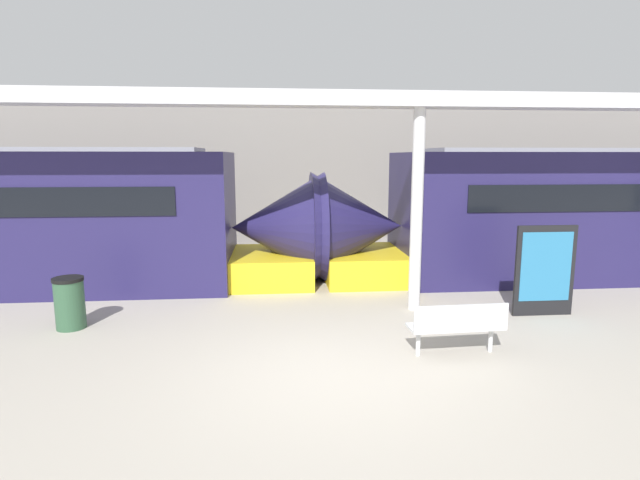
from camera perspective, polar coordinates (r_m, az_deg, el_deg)
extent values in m
plane|color=#A8A093|center=(7.22, 1.32, -15.05)|extent=(60.00, 60.00, 0.00)
cube|color=gray|center=(17.10, -2.65, 7.83)|extent=(56.00, 0.20, 5.00)
cone|color=#231E4C|center=(12.23, 4.18, 1.58)|extent=(2.23, 2.63, 2.63)
cube|color=yellow|center=(12.43, 5.09, -2.83)|extent=(2.00, 2.46, 0.70)
cone|color=#231E4C|center=(12.07, -4.80, 1.47)|extent=(2.23, 2.63, 2.63)
cube|color=yellow|center=(12.24, -5.73, -3.04)|extent=(2.00, 2.46, 0.70)
cube|color=silver|center=(8.01, 15.21, -9.52)|extent=(1.48, 0.51, 0.04)
cube|color=silver|center=(7.77, 15.86, -8.50)|extent=(1.46, 0.10, 0.38)
cylinder|color=silver|center=(7.88, 11.15, -11.42)|extent=(0.07, 0.07, 0.41)
cylinder|color=silver|center=(8.32, 18.91, -10.63)|extent=(0.07, 0.07, 0.41)
cylinder|color=#2D5138|center=(9.87, -26.68, -6.62)|extent=(0.50, 0.50, 0.86)
cylinder|color=black|center=(9.76, -26.88, -4.03)|extent=(0.52, 0.52, 0.06)
cube|color=black|center=(10.35, 24.29, -3.23)|extent=(1.16, 0.06, 1.74)
cube|color=teal|center=(10.30, 24.42, -2.80)|extent=(0.99, 0.01, 1.32)
cylinder|color=silver|center=(9.81, 10.99, 3.20)|extent=(0.23, 0.23, 3.90)
cube|color=#B7B7BC|center=(9.81, 11.39, 15.42)|extent=(28.00, 0.60, 0.28)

